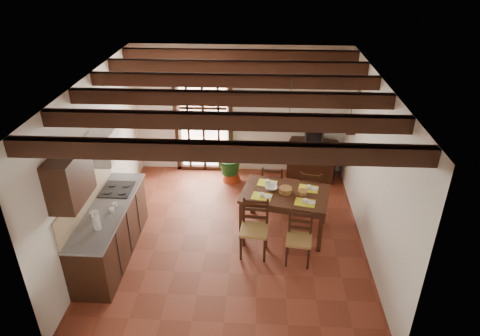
# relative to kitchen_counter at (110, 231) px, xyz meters

# --- Properties ---
(ground_plane) EXTENTS (5.00, 5.00, 0.00)m
(ground_plane) POSITION_rel_kitchen_counter_xyz_m (1.96, 0.60, -0.47)
(ground_plane) COLOR brown
(room_shell) EXTENTS (4.52, 5.02, 2.81)m
(room_shell) POSITION_rel_kitchen_counter_xyz_m (1.96, 0.60, 1.34)
(room_shell) COLOR silver
(room_shell) RESTS_ON ground_plane
(ceiling_beams) EXTENTS (4.50, 4.34, 0.20)m
(ceiling_beams) POSITION_rel_kitchen_counter_xyz_m (1.96, 0.60, 2.22)
(ceiling_beams) COLOR black
(ceiling_beams) RESTS_ON room_shell
(french_door) EXTENTS (1.26, 0.11, 2.32)m
(french_door) POSITION_rel_kitchen_counter_xyz_m (1.16, 3.05, 0.70)
(french_door) COLOR white
(french_door) RESTS_ON ground_plane
(kitchen_counter) EXTENTS (0.64, 2.25, 1.38)m
(kitchen_counter) POSITION_rel_kitchen_counter_xyz_m (0.00, 0.00, 0.00)
(kitchen_counter) COLOR black
(kitchen_counter) RESTS_ON ground_plane
(upper_cabinet) EXTENTS (0.35, 0.80, 0.70)m
(upper_cabinet) POSITION_rel_kitchen_counter_xyz_m (-0.12, -0.70, 1.38)
(upper_cabinet) COLOR black
(upper_cabinet) RESTS_ON room_shell
(range_hood) EXTENTS (0.38, 0.60, 0.54)m
(range_hood) POSITION_rel_kitchen_counter_xyz_m (-0.09, 0.55, 1.26)
(range_hood) COLOR white
(range_hood) RESTS_ON room_shell
(counter_items) EXTENTS (0.50, 1.43, 0.25)m
(counter_items) POSITION_rel_kitchen_counter_xyz_m (0.00, 0.09, 0.49)
(counter_items) COLOR black
(counter_items) RESTS_ON kitchen_counter
(dining_table) EXTENTS (1.63, 1.23, 0.80)m
(dining_table) POSITION_rel_kitchen_counter_xyz_m (2.85, 0.80, 0.22)
(dining_table) COLOR #391E12
(dining_table) RESTS_ON ground_plane
(chair_near_left) EXTENTS (0.49, 0.47, 0.97)m
(chair_near_left) POSITION_rel_kitchen_counter_xyz_m (2.33, 0.15, -0.17)
(chair_near_left) COLOR olive
(chair_near_left) RESTS_ON ground_plane
(chair_near_right) EXTENTS (0.45, 0.43, 0.87)m
(chair_near_right) POSITION_rel_kitchen_counter_xyz_m (3.05, -0.01, -0.20)
(chair_near_right) COLOR olive
(chair_near_right) RESTS_ON ground_plane
(chair_far_left) EXTENTS (0.46, 0.44, 0.91)m
(chair_far_left) POSITION_rel_kitchen_counter_xyz_m (2.65, 1.61, -0.19)
(chair_far_left) COLOR olive
(chair_far_left) RESTS_ON ground_plane
(chair_far_right) EXTENTS (0.49, 0.48, 0.91)m
(chair_far_right) POSITION_rel_kitchen_counter_xyz_m (3.36, 1.46, -0.19)
(chair_far_right) COLOR olive
(chair_far_right) RESTS_ON ground_plane
(table_setting) EXTENTS (1.07, 0.71, 0.10)m
(table_setting) POSITION_rel_kitchen_counter_xyz_m (2.85, 0.80, 0.40)
(table_setting) COLOR yellow
(table_setting) RESTS_ON dining_table
(table_bowl) EXTENTS (0.22, 0.22, 0.05)m
(table_bowl) POSITION_rel_kitchen_counter_xyz_m (2.60, 0.91, 0.35)
(table_bowl) COLOR white
(table_bowl) RESTS_ON dining_table
(sideboard) EXTENTS (1.08, 0.69, 0.85)m
(sideboard) POSITION_rel_kitchen_counter_xyz_m (3.52, 2.83, -0.05)
(sideboard) COLOR black
(sideboard) RESTS_ON ground_plane
(crt_tv) EXTENTS (0.42, 0.40, 0.33)m
(crt_tv) POSITION_rel_kitchen_counter_xyz_m (3.52, 2.82, 0.57)
(crt_tv) COLOR black
(crt_tv) RESTS_ON sideboard
(fuse_box) EXTENTS (0.25, 0.03, 0.32)m
(fuse_box) POSITION_rel_kitchen_counter_xyz_m (3.46, 3.08, 1.28)
(fuse_box) COLOR white
(fuse_box) RESTS_ON room_shell
(plant_pot) EXTENTS (0.39, 0.39, 0.24)m
(plant_pot) POSITION_rel_kitchen_counter_xyz_m (1.79, 2.56, -0.36)
(plant_pot) COLOR maroon
(plant_pot) RESTS_ON ground_plane
(potted_plant) EXTENTS (1.91, 1.64, 2.12)m
(potted_plant) POSITION_rel_kitchen_counter_xyz_m (1.79, 2.56, 0.10)
(potted_plant) COLOR #144C19
(potted_plant) RESTS_ON ground_plane
(wall_shelf) EXTENTS (0.20, 0.42, 0.20)m
(wall_shelf) POSITION_rel_kitchen_counter_xyz_m (4.10, 2.20, 1.04)
(wall_shelf) COLOR black
(wall_shelf) RESTS_ON room_shell
(shelf_vase) EXTENTS (0.15, 0.15, 0.15)m
(shelf_vase) POSITION_rel_kitchen_counter_xyz_m (4.10, 2.20, 1.18)
(shelf_vase) COLOR #B2BFB2
(shelf_vase) RESTS_ON wall_shelf
(shelf_flowers) EXTENTS (0.14, 0.14, 0.36)m
(shelf_flowers) POSITION_rel_kitchen_counter_xyz_m (4.10, 2.20, 1.38)
(shelf_flowers) COLOR yellow
(shelf_flowers) RESTS_ON shelf_vase
(framed_picture) EXTENTS (0.03, 0.32, 0.32)m
(framed_picture) POSITION_rel_kitchen_counter_xyz_m (4.18, 2.20, 1.58)
(framed_picture) COLOR brown
(framed_picture) RESTS_ON room_shell
(pendant_lamp) EXTENTS (0.36, 0.36, 0.84)m
(pendant_lamp) POSITION_rel_kitchen_counter_xyz_m (2.85, 0.90, 1.60)
(pendant_lamp) COLOR black
(pendant_lamp) RESTS_ON room_shell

